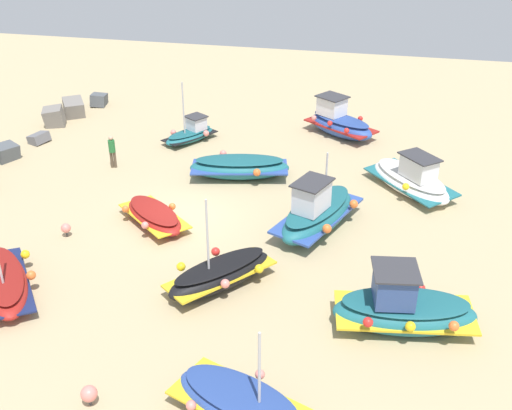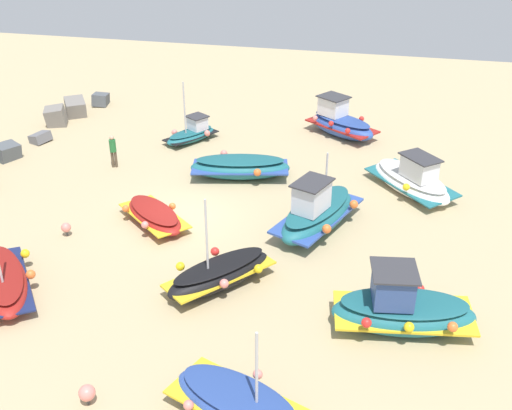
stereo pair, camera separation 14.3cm
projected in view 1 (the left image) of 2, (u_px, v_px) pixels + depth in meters
The scene contains 14 objects.
ground_plane at pixel (181, 218), 26.29m from camera, with size 57.18×57.18×0.00m, color tan.
fishing_boat_0 at pixel (412, 179), 28.23m from camera, with size 4.73×4.48×1.93m.
fishing_boat_1 at pixel (241, 403), 16.56m from camera, with size 2.97×4.31×3.15m.
fishing_boat_2 at pixel (317, 212), 25.13m from camera, with size 5.18×3.45×3.18m.
fishing_boat_3 at pixel (240, 167), 29.55m from camera, with size 2.92×5.03×1.08m.
fishing_boat_4 at pixel (339, 123), 34.19m from camera, with size 3.70×4.35×2.10m.
fishing_boat_5 at pixel (403, 308), 19.71m from camera, with size 2.62×4.79×2.24m.
fishing_boat_6 at pixel (191, 133), 33.56m from camera, with size 3.26×2.70×3.38m.
fishing_boat_7 at pixel (154, 216), 25.66m from camera, with size 3.48×3.73×0.81m.
fishing_boat_8 at pixel (220, 274), 21.74m from camera, with size 4.09×3.71×3.65m.
fishing_boat_9 at pixel (3, 282), 21.45m from camera, with size 4.48×4.00×3.76m.
person_walking at pixel (112, 149), 30.32m from camera, with size 0.32×0.32×1.66m.
mooring_buoy_0 at pixel (66, 228), 24.79m from camera, with size 0.39×0.39×0.58m.
mooring_buoy_1 at pixel (89, 394), 16.93m from camera, with size 0.46×0.46×0.64m.
Camera 1 is at (-21.62, -8.13, 12.96)m, focal length 43.74 mm.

